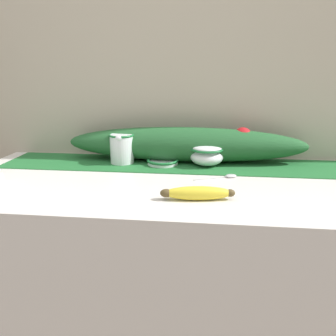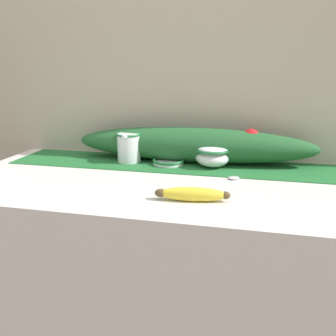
{
  "view_description": "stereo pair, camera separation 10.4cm",
  "coord_description": "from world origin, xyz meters",
  "px_view_note": "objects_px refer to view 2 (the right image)",
  "views": [
    {
      "loc": [
        0.07,
        -1.03,
        1.28
      ],
      "look_at": [
        -0.04,
        -0.03,
        0.99
      ],
      "focal_mm": 35.0,
      "sensor_mm": 36.0,
      "label": 1
    },
    {
      "loc": [
        0.17,
        -1.01,
        1.28
      ],
      "look_at": [
        -0.04,
        -0.03,
        0.99
      ],
      "focal_mm": 35.0,
      "sensor_mm": 36.0,
      "label": 2
    }
  ],
  "objects_px": {
    "small_dish": "(168,161)",
    "banana": "(192,194)",
    "cream_pitcher": "(129,146)",
    "spoon": "(231,178)",
    "sugar_bowl": "(213,155)"
  },
  "relations": [
    {
      "from": "small_dish",
      "to": "banana",
      "type": "xyz_separation_m",
      "value": [
        0.14,
        -0.35,
        0.01
      ]
    },
    {
      "from": "cream_pitcher",
      "to": "small_dish",
      "type": "xyz_separation_m",
      "value": [
        0.16,
        -0.01,
        -0.05
      ]
    },
    {
      "from": "cream_pitcher",
      "to": "banana",
      "type": "bearing_deg",
      "value": -49.42
    },
    {
      "from": "cream_pitcher",
      "to": "small_dish",
      "type": "bearing_deg",
      "value": -2.08
    },
    {
      "from": "cream_pitcher",
      "to": "spoon",
      "type": "relative_size",
      "value": 0.78
    },
    {
      "from": "banana",
      "to": "spoon",
      "type": "bearing_deg",
      "value": 64.9
    },
    {
      "from": "cream_pitcher",
      "to": "spoon",
      "type": "distance_m",
      "value": 0.43
    },
    {
      "from": "banana",
      "to": "small_dish",
      "type": "bearing_deg",
      "value": 112.29
    },
    {
      "from": "cream_pitcher",
      "to": "small_dish",
      "type": "distance_m",
      "value": 0.17
    },
    {
      "from": "small_dish",
      "to": "cream_pitcher",
      "type": "bearing_deg",
      "value": 177.92
    },
    {
      "from": "spoon",
      "to": "cream_pitcher",
      "type": "bearing_deg",
      "value": 139.06
    },
    {
      "from": "sugar_bowl",
      "to": "small_dish",
      "type": "bearing_deg",
      "value": -178.6
    },
    {
      "from": "cream_pitcher",
      "to": "sugar_bowl",
      "type": "relative_size",
      "value": 0.92
    },
    {
      "from": "small_dish",
      "to": "banana",
      "type": "bearing_deg",
      "value": -67.71
    },
    {
      "from": "banana",
      "to": "spoon",
      "type": "distance_m",
      "value": 0.24
    }
  ]
}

